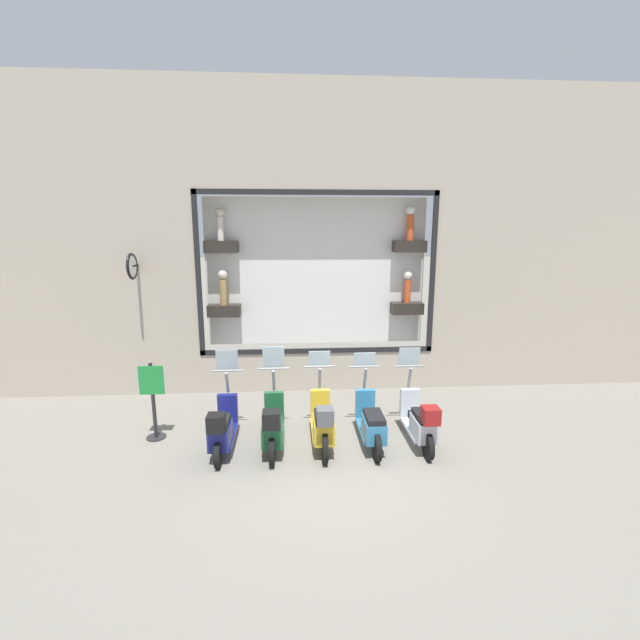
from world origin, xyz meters
TOP-DOWN VIEW (x-y plane):
  - ground_plane at (0.00, 0.00)m, footprint 120.00×120.00m
  - building_facade at (3.60, 0.00)m, footprint 1.21×36.00m
  - scooter_silver_0 at (0.51, -1.69)m, footprint 1.80×0.60m
  - scooter_teal_1 at (0.57, -0.80)m, footprint 1.80×0.60m
  - scooter_yellow_2 at (0.52, 0.09)m, footprint 1.81×0.61m
  - scooter_green_3 at (0.51, 0.98)m, footprint 1.80×0.60m
  - scooter_navy_4 at (0.50, 1.87)m, footprint 1.79×0.61m
  - shop_sign_post at (1.11, 3.23)m, footprint 0.36×0.45m

SIDE VIEW (x-z plane):
  - ground_plane at x=0.00m, z-range 0.00..0.00m
  - scooter_teal_1 at x=0.57m, z-range -0.34..1.20m
  - scooter_navy_4 at x=0.50m, z-range -0.36..1.28m
  - scooter_silver_0 at x=0.51m, z-range -0.34..1.28m
  - scooter_green_3 at x=0.51m, z-range -0.37..1.32m
  - scooter_yellow_2 at x=0.52m, z-range -0.31..1.28m
  - shop_sign_post at x=1.11m, z-range 0.05..1.53m
  - building_facade at x=3.60m, z-range 0.05..7.20m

